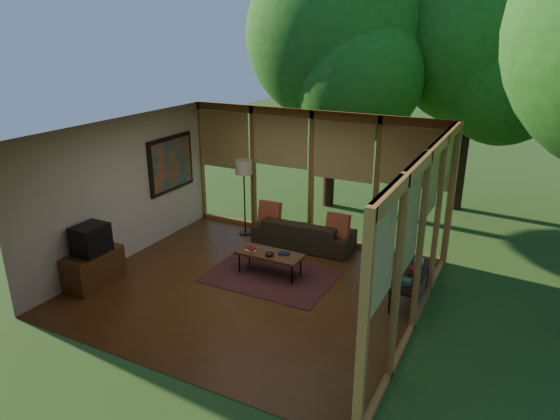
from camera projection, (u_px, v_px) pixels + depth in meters
The scene contains 25 objects.
floor at pixel (251, 287), 8.59m from camera, with size 5.50×5.50×0.00m, color brown.
ceiling at pixel (248, 132), 7.67m from camera, with size 5.50×5.50×0.00m, color white.
wall_left at pixel (123, 191), 9.31m from camera, with size 0.04×5.00×2.70m, color beige.
wall_front at pixel (145, 277), 6.04m from camera, with size 5.50×0.04×2.70m, color beige.
window_wall_back at pixel (311, 176), 10.22m from camera, with size 5.50×0.12×2.70m, color #A16C32.
window_wall_right at pixel (420, 245), 6.95m from camera, with size 0.12×5.00×2.70m, color #A16C32.
tree_nw at pixel (334, 35), 11.34m from camera, with size 4.04×4.04×6.10m.
tree_ne at pixel (476, 43), 11.12m from camera, with size 3.69×3.69×5.76m.
rug at pixel (271, 276), 8.98m from camera, with size 2.23×1.58×0.01m, color maroon.
sofa at pixel (304, 233), 10.13m from camera, with size 2.03×0.79×0.59m, color #312718.
pillow_left at pixel (270, 213), 10.30m from camera, with size 0.47×0.16×0.47m, color maroon.
pillow_right at pixel (338, 226), 9.66m from camera, with size 0.45×0.15×0.45m, color maroon.
ct_book_lower at pixel (251, 250), 9.00m from camera, with size 0.21×0.15×0.03m, color beige.
ct_book_upper at pixel (251, 248), 8.99m from camera, with size 0.17×0.13×0.03m, color maroon.
ct_book_side at pixel (284, 253), 8.85m from camera, with size 0.18×0.14×0.03m, color black.
ct_bowl at pixel (269, 254), 8.78m from camera, with size 0.16×0.16×0.07m, color black.
media_cabinet at pixel (94, 268), 8.60m from camera, with size 0.50×1.00×0.60m, color brown.
television at pixel (91, 239), 8.41m from camera, with size 0.45×0.55×0.50m, color black.
console_book_a at pixel (398, 280), 7.78m from camera, with size 0.22×0.16×0.08m, color #2F5349.
console_book_b at pixel (406, 268), 8.16m from camera, with size 0.21×0.15×0.09m, color maroon.
console_book_c at pixel (411, 260), 8.50m from camera, with size 0.21×0.16×0.06m, color beige.
floor_lamp at pixel (244, 171), 10.39m from camera, with size 0.36×0.36×1.65m.
coffee_table at pixel (270, 255), 8.91m from camera, with size 1.20×0.50×0.43m.
side_console at pixel (404, 274), 8.15m from camera, with size 0.60×1.40×0.46m.
wall_painting at pixel (171, 164), 10.40m from camera, with size 0.06×1.35×1.15m.
Camera 1 is at (3.93, -6.56, 4.16)m, focal length 32.00 mm.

